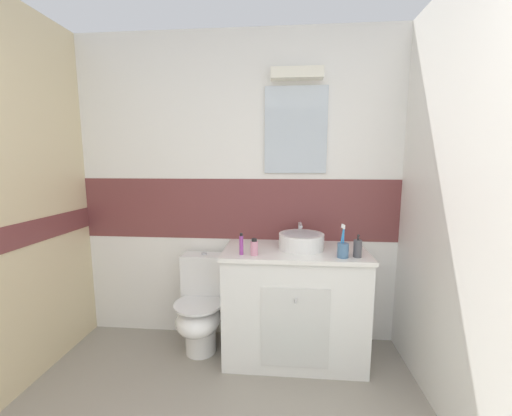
{
  "coord_description": "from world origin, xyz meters",
  "views": [
    {
      "loc": [
        0.37,
        -0.09,
        1.48
      ],
      "look_at": [
        0.2,
        1.93,
        1.18
      ],
      "focal_mm": 21.67,
      "sensor_mm": 36.0,
      "label": 1
    }
  ],
  "objects_px": {
    "toilet": "(201,307)",
    "lotion_bottle_short": "(254,247)",
    "sink_basin": "(301,241)",
    "soap_dispenser": "(358,248)",
    "toothpaste_tube_upright": "(241,245)",
    "toothbrush_cup": "(343,249)"
  },
  "relations": [
    {
      "from": "toothbrush_cup",
      "to": "lotion_bottle_short",
      "type": "height_order",
      "value": "toothbrush_cup"
    },
    {
      "from": "toothpaste_tube_upright",
      "to": "toothbrush_cup",
      "type": "bearing_deg",
      "value": -0.52
    },
    {
      "from": "lotion_bottle_short",
      "to": "sink_basin",
      "type": "bearing_deg",
      "value": 30.16
    },
    {
      "from": "sink_basin",
      "to": "toothbrush_cup",
      "type": "xyz_separation_m",
      "value": [
        0.27,
        -0.19,
        -0.0
      ]
    },
    {
      "from": "toothbrush_cup",
      "to": "toothpaste_tube_upright",
      "type": "bearing_deg",
      "value": 179.48
    },
    {
      "from": "toothbrush_cup",
      "to": "lotion_bottle_short",
      "type": "bearing_deg",
      "value": 179.91
    },
    {
      "from": "toilet",
      "to": "toothbrush_cup",
      "type": "distance_m",
      "value": 1.19
    },
    {
      "from": "soap_dispenser",
      "to": "toothpaste_tube_upright",
      "type": "relative_size",
      "value": 1.05
    },
    {
      "from": "soap_dispenser",
      "to": "lotion_bottle_short",
      "type": "bearing_deg",
      "value": -178.89
    },
    {
      "from": "toilet",
      "to": "lotion_bottle_short",
      "type": "xyz_separation_m",
      "value": [
        0.44,
        -0.2,
        0.55
      ]
    },
    {
      "from": "toilet",
      "to": "toothpaste_tube_upright",
      "type": "height_order",
      "value": "toothpaste_tube_upright"
    },
    {
      "from": "sink_basin",
      "to": "toilet",
      "type": "relative_size",
      "value": 0.5
    },
    {
      "from": "toothbrush_cup",
      "to": "toilet",
      "type": "bearing_deg",
      "value": 169.17
    },
    {
      "from": "sink_basin",
      "to": "toothpaste_tube_upright",
      "type": "relative_size",
      "value": 2.47
    },
    {
      "from": "toothbrush_cup",
      "to": "lotion_bottle_short",
      "type": "relative_size",
      "value": 1.96
    },
    {
      "from": "sink_basin",
      "to": "toilet",
      "type": "bearing_deg",
      "value": 179.64
    },
    {
      "from": "sink_basin",
      "to": "soap_dispenser",
      "type": "xyz_separation_m",
      "value": [
        0.36,
        -0.18,
        0.0
      ]
    },
    {
      "from": "sink_basin",
      "to": "toothbrush_cup",
      "type": "bearing_deg",
      "value": -36.1
    },
    {
      "from": "toilet",
      "to": "toothbrush_cup",
      "type": "bearing_deg",
      "value": -10.83
    },
    {
      "from": "sink_basin",
      "to": "toothpaste_tube_upright",
      "type": "height_order",
      "value": "sink_basin"
    },
    {
      "from": "soap_dispenser",
      "to": "sink_basin",
      "type": "bearing_deg",
      "value": 153.81
    },
    {
      "from": "sink_basin",
      "to": "soap_dispenser",
      "type": "bearing_deg",
      "value": -26.19
    }
  ]
}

